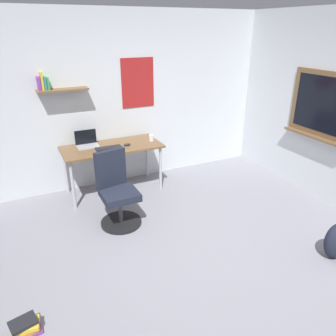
{
  "coord_description": "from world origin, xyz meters",
  "views": [
    {
      "loc": [
        -1.51,
        -2.38,
        2.34
      ],
      "look_at": [
        -0.01,
        0.71,
        0.85
      ],
      "focal_mm": 34.93,
      "sensor_mm": 36.0,
      "label": 1
    }
  ],
  "objects_px": {
    "desk": "(112,151)",
    "coffee_mug": "(151,138)",
    "book_stack_on_floor": "(26,327)",
    "keyboard": "(109,148)",
    "computer_mouse": "(127,145)",
    "office_chair": "(117,194)",
    "laptop": "(87,143)"
  },
  "relations": [
    {
      "from": "laptop",
      "to": "keyboard",
      "type": "bearing_deg",
      "value": -43.37
    },
    {
      "from": "coffee_mug",
      "to": "book_stack_on_floor",
      "type": "relative_size",
      "value": 0.36
    },
    {
      "from": "office_chair",
      "to": "keyboard",
      "type": "bearing_deg",
      "value": 79.52
    },
    {
      "from": "desk",
      "to": "book_stack_on_floor",
      "type": "relative_size",
      "value": 5.68
    },
    {
      "from": "coffee_mug",
      "to": "book_stack_on_floor",
      "type": "xyz_separation_m",
      "value": [
        -2.05,
        -2.12,
        -0.71
      ]
    },
    {
      "from": "office_chair",
      "to": "keyboard",
      "type": "distance_m",
      "value": 0.86
    },
    {
      "from": "office_chair",
      "to": "laptop",
      "type": "bearing_deg",
      "value": 95.99
    },
    {
      "from": "laptop",
      "to": "coffee_mug",
      "type": "relative_size",
      "value": 3.37
    },
    {
      "from": "keyboard",
      "to": "book_stack_on_floor",
      "type": "bearing_deg",
      "value": -123.36
    },
    {
      "from": "desk",
      "to": "keyboard",
      "type": "distance_m",
      "value": 0.14
    },
    {
      "from": "desk",
      "to": "coffee_mug",
      "type": "height_order",
      "value": "coffee_mug"
    },
    {
      "from": "keyboard",
      "to": "computer_mouse",
      "type": "xyz_separation_m",
      "value": [
        0.28,
        0.0,
        0.01
      ]
    },
    {
      "from": "laptop",
      "to": "keyboard",
      "type": "xyz_separation_m",
      "value": [
        0.25,
        -0.24,
        -0.04
      ]
    },
    {
      "from": "coffee_mug",
      "to": "book_stack_on_floor",
      "type": "distance_m",
      "value": 3.04
    },
    {
      "from": "computer_mouse",
      "to": "book_stack_on_floor",
      "type": "relative_size",
      "value": 0.41
    },
    {
      "from": "desk",
      "to": "coffee_mug",
      "type": "xyz_separation_m",
      "value": [
        0.62,
        -0.03,
        0.12
      ]
    },
    {
      "from": "desk",
      "to": "coffee_mug",
      "type": "bearing_deg",
      "value": -3.0
    },
    {
      "from": "desk",
      "to": "laptop",
      "type": "xyz_separation_m",
      "value": [
        -0.32,
        0.15,
        0.13
      ]
    },
    {
      "from": "laptop",
      "to": "computer_mouse",
      "type": "height_order",
      "value": "laptop"
    },
    {
      "from": "desk",
      "to": "computer_mouse",
      "type": "xyz_separation_m",
      "value": [
        0.21,
        -0.08,
        0.09
      ]
    },
    {
      "from": "coffee_mug",
      "to": "laptop",
      "type": "bearing_deg",
      "value": 168.74
    },
    {
      "from": "coffee_mug",
      "to": "book_stack_on_floor",
      "type": "height_order",
      "value": "coffee_mug"
    },
    {
      "from": "office_chair",
      "to": "book_stack_on_floor",
      "type": "height_order",
      "value": "office_chair"
    },
    {
      "from": "computer_mouse",
      "to": "coffee_mug",
      "type": "distance_m",
      "value": 0.41
    },
    {
      "from": "desk",
      "to": "coffee_mug",
      "type": "relative_size",
      "value": 15.61
    },
    {
      "from": "book_stack_on_floor",
      "to": "coffee_mug",
      "type": "bearing_deg",
      "value": 45.94
    },
    {
      "from": "office_chair",
      "to": "book_stack_on_floor",
      "type": "relative_size",
      "value": 3.76
    },
    {
      "from": "desk",
      "to": "office_chair",
      "type": "relative_size",
      "value": 1.51
    },
    {
      "from": "keyboard",
      "to": "office_chair",
      "type": "bearing_deg",
      "value": -100.48
    },
    {
      "from": "keyboard",
      "to": "computer_mouse",
      "type": "height_order",
      "value": "computer_mouse"
    },
    {
      "from": "computer_mouse",
      "to": "desk",
      "type": "bearing_deg",
      "value": 158.41
    },
    {
      "from": "laptop",
      "to": "coffee_mug",
      "type": "height_order",
      "value": "laptop"
    }
  ]
}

